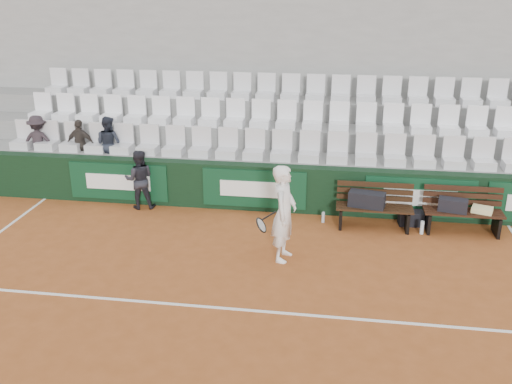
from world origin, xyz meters
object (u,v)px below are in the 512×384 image
spectator_a (36,122)px  spectator_b (79,125)px  water_bottle_near (323,217)px  ball_kid (139,179)px  bench_right (462,222)px  sports_bag_left (367,200)px  sports_bag_ground (411,218)px  sports_bag_right (453,205)px  spectator_c (107,124)px  water_bottle_far (422,228)px  bench_left (374,217)px  tennis_player (284,213)px

spectator_a → spectator_b: 1.02m
water_bottle_near → spectator_a: (-6.61, 1.03, 1.49)m
ball_kid → spectator_a: spectator_a is taller
bench_right → sports_bag_left: bearing=-178.8°
sports_bag_ground → ball_kid: 5.73m
bench_right → sports_bag_right: size_ratio=2.76×
water_bottle_near → spectator_c: bearing=168.1°
sports_bag_ground → water_bottle_near: sports_bag_ground is taller
water_bottle_far → bench_left: bearing=170.3°
ball_kid → spectator_c: size_ratio=1.03×
sports_bag_left → ball_kid: 4.81m
bench_left → water_bottle_near: 1.01m
sports_bag_left → water_bottle_near: size_ratio=3.08×
sports_bag_right → tennis_player: (-3.13, -1.59, 0.29)m
sports_bag_right → spectator_c: spectator_c is taller
sports_bag_ground → sports_bag_left: bearing=-163.6°
spectator_c → bench_right: bearing=-172.2°
water_bottle_far → ball_kid: size_ratio=0.21×
sports_bag_right → water_bottle_near: 2.53m
sports_bag_right → ball_kid: bearing=177.0°
bench_right → water_bottle_near: size_ratio=6.60×
sports_bag_left → water_bottle_near: 0.98m
sports_bag_ground → tennis_player: tennis_player is taller
sports_bag_ground → water_bottle_far: (0.17, -0.42, -0.01)m
tennis_player → bench_left: bearing=43.9°
sports_bag_ground → spectator_a: (-8.37, 0.88, 1.46)m
sports_bag_right → sports_bag_left: bearing=-179.6°
water_bottle_far → tennis_player: bearing=-151.0°
sports_bag_right → sports_bag_ground: (-0.73, 0.26, -0.43)m
bench_left → spectator_c: (-5.91, 1.14, 1.40)m
water_bottle_near → sports_bag_left: bearing=-8.1°
tennis_player → spectator_c: bearing=147.5°
ball_kid → spectator_c: bearing=-52.4°
bench_right → sports_bag_ground: (-0.94, 0.23, -0.08)m
sports_bag_left → spectator_a: size_ratio=0.58×
water_bottle_near → ball_kid: 3.99m
sports_bag_left → spectator_a: 7.61m
sports_bag_left → spectator_c: (-5.75, 1.15, 1.03)m
bench_right → sports_bag_left: 1.90m
ball_kid → tennis_player: bearing=137.4°
sports_bag_right → water_bottle_far: 0.73m
bench_right → spectator_c: size_ratio=1.20×
sports_bag_ground → spectator_b: 7.54m
sports_bag_ground → water_bottle_far: sports_bag_ground is taller
ball_kid → sports_bag_left: bearing=163.4°
water_bottle_near → spectator_c: 5.24m
bench_left → sports_bag_right: bearing=0.1°
tennis_player → spectator_c: (-4.27, 2.72, 0.76)m
bench_right → spectator_b: bearing=172.4°
bench_right → water_bottle_near: bearing=178.3°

